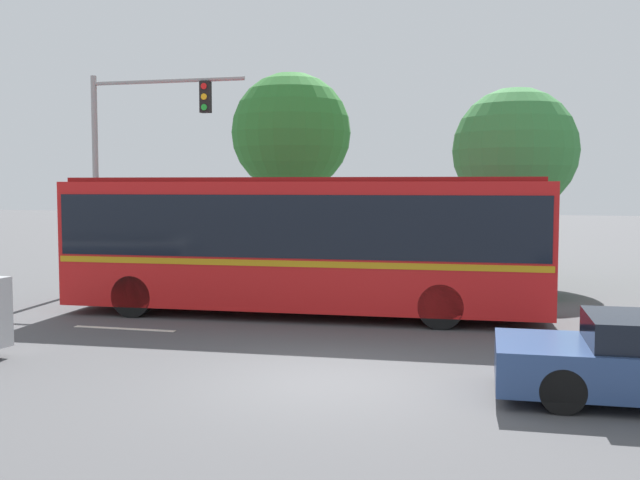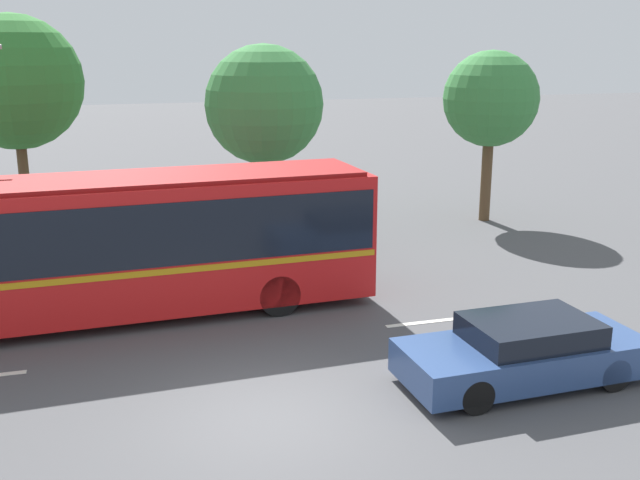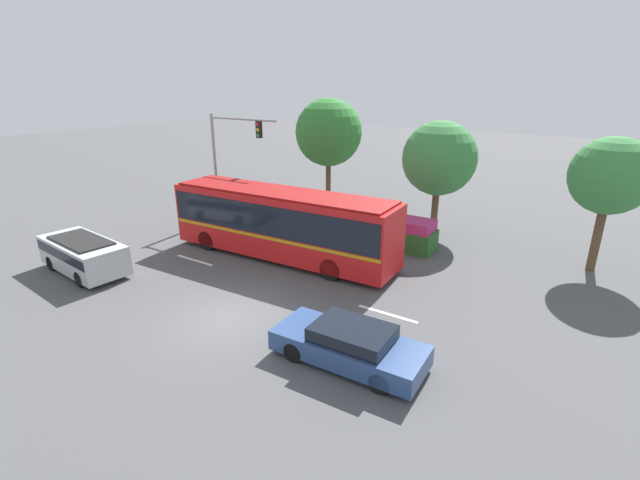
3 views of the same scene
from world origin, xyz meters
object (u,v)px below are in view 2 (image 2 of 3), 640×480
Objects in this scene: city_bus at (126,238)px; sedan_foreground at (524,352)px; street_tree_left at (15,83)px; street_tree_centre at (264,105)px; street_tree_right at (491,100)px.

city_bus reaches higher than sedan_foreground.
street_tree_left is (-2.92, 8.91, 3.14)m from city_bus.
street_tree_centre reaches higher than street_tree_right.
street_tree_right reaches higher than city_bus.
street_tree_left is at bearing 171.16° from street_tree_right.
street_tree_centre is 1.04× the size of street_tree_right.
sedan_foreground is 0.66× the size of street_tree_left.
street_tree_left is at bearing -57.64° from sedan_foreground.
street_tree_centre is at bearing 171.99° from street_tree_right.
street_tree_right reaches higher than sedan_foreground.
street_tree_centre is at bearing -9.66° from street_tree_left.
sedan_foreground is (7.04, -5.82, -1.28)m from city_bus.
city_bus is 9.35m from street_tree_centre.
sedan_foreground is at bearing -81.19° from street_tree_centre.
sedan_foreground is 0.76× the size of street_tree_centre.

